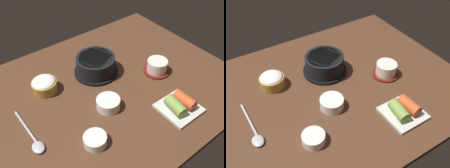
# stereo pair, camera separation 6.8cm
# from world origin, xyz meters

# --- Properties ---
(dining_table) EXTENTS (1.00, 0.76, 0.02)m
(dining_table) POSITION_xyz_m (0.00, 0.00, 0.01)
(dining_table) COLOR #4C2D1C
(dining_table) RESTS_ON ground
(stone_pot) EXTENTS (0.17, 0.17, 0.07)m
(stone_pot) POSITION_xyz_m (0.03, 0.10, 0.06)
(stone_pot) COLOR black
(stone_pot) RESTS_ON dining_table
(rice_bowl) EXTENTS (0.09, 0.09, 0.06)m
(rice_bowl) POSITION_xyz_m (-0.18, 0.13, 0.05)
(rice_bowl) COLOR #B78C38
(rice_bowl) RESTS_ON dining_table
(tea_cup_with_saucer) EXTENTS (0.10, 0.10, 0.05)m
(tea_cup_with_saucer) POSITION_xyz_m (0.23, -0.04, 0.05)
(tea_cup_with_saucer) COLOR maroon
(tea_cup_with_saucer) RESTS_ON dining_table
(banchan_cup_center) EXTENTS (0.08, 0.08, 0.04)m
(banchan_cup_center) POSITION_xyz_m (-0.04, -0.08, 0.04)
(banchan_cup_center) COLOR white
(banchan_cup_center) RESTS_ON dining_table
(kimchi_plate) EXTENTS (0.13, 0.13, 0.05)m
(kimchi_plate) POSITION_xyz_m (0.14, -0.23, 0.04)
(kimchi_plate) COLOR silver
(kimchi_plate) RESTS_ON dining_table
(side_bowl_near) EXTENTS (0.07, 0.07, 0.03)m
(side_bowl_near) POSITION_xyz_m (-0.16, -0.17, 0.04)
(side_bowl_near) COLOR white
(side_bowl_near) RESTS_ON dining_table
(spoon) EXTENTS (0.04, 0.20, 0.01)m
(spoon) POSITION_xyz_m (-0.31, -0.06, 0.03)
(spoon) COLOR #B7B7BC
(spoon) RESTS_ON dining_table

